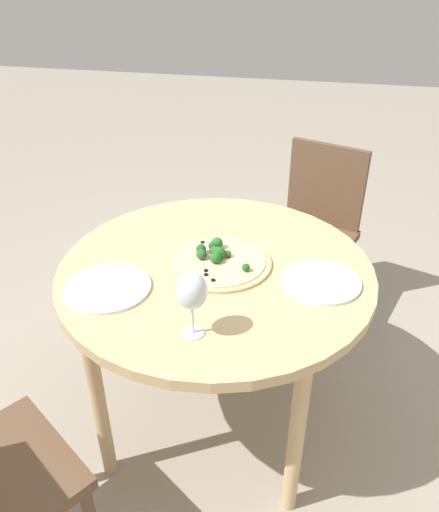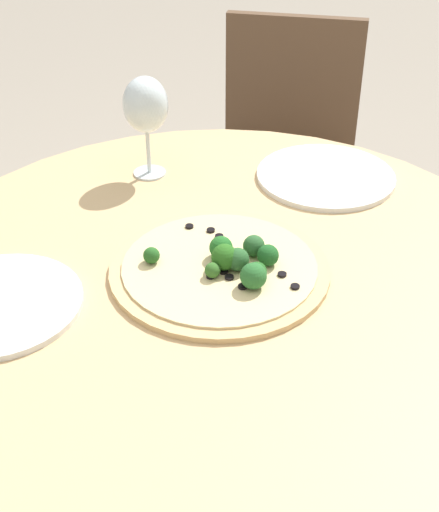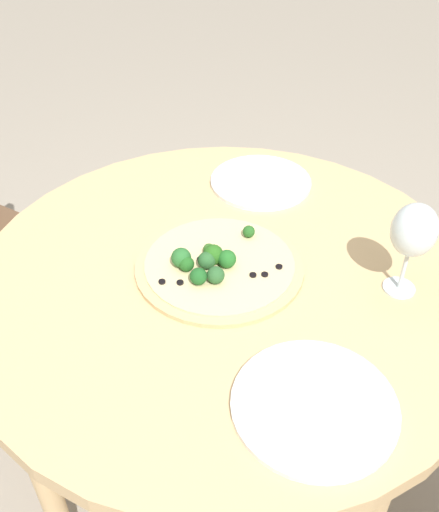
{
  "view_description": "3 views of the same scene",
  "coord_description": "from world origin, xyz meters",
  "px_view_note": "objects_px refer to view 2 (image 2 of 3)",
  "views": [
    {
      "loc": [
        -0.31,
        1.35,
        1.63
      ],
      "look_at": [
        -0.01,
        -0.02,
        0.75
      ],
      "focal_mm": 35.0,
      "sensor_mm": 36.0,
      "label": 1
    },
    {
      "loc": [
        -0.35,
        -0.87,
        1.38
      ],
      "look_at": [
        -0.01,
        -0.02,
        0.75
      ],
      "focal_mm": 50.0,
      "sensor_mm": 36.0,
      "label": 2
    },
    {
      "loc": [
        0.87,
        0.15,
        1.49
      ],
      "look_at": [
        -0.01,
        -0.02,
        0.75
      ],
      "focal_mm": 40.0,
      "sensor_mm": 36.0,
      "label": 3
    }
  ],
  "objects_px": {
    "wine_glass": "(146,106)",
    "plate_near": "(326,176)",
    "chair": "(284,164)",
    "pizza": "(223,266)"
  },
  "relations": [
    {
      "from": "chair",
      "to": "wine_glass",
      "type": "xyz_separation_m",
      "value": [
        -0.51,
        -0.4,
        0.41
      ]
    },
    {
      "from": "wine_glass",
      "to": "plate_near",
      "type": "bearing_deg",
      "value": -25.09
    },
    {
      "from": "wine_glass",
      "to": "pizza",
      "type": "bearing_deg",
      "value": -88.77
    },
    {
      "from": "pizza",
      "to": "plate_near",
      "type": "bearing_deg",
      "value": 35.61
    },
    {
      "from": "pizza",
      "to": "plate_near",
      "type": "relative_size",
      "value": 1.3
    },
    {
      "from": "chair",
      "to": "pizza",
      "type": "height_order",
      "value": "chair"
    },
    {
      "from": "chair",
      "to": "plate_near",
      "type": "relative_size",
      "value": 3.14
    },
    {
      "from": "chair",
      "to": "pizza",
      "type": "relative_size",
      "value": 2.42
    },
    {
      "from": "chair",
      "to": "wine_glass",
      "type": "height_order",
      "value": "wine_glass"
    },
    {
      "from": "plate_near",
      "to": "chair",
      "type": "bearing_deg",
      "value": 70.48
    }
  ]
}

